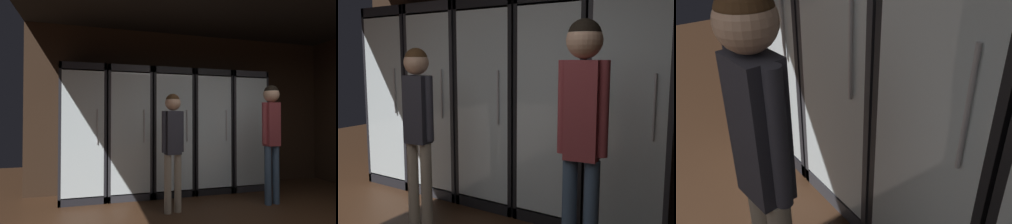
{
  "view_description": "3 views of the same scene",
  "coord_description": "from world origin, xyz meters",
  "views": [
    {
      "loc": [
        -1.97,
        -1.82,
        1.26
      ],
      "look_at": [
        -0.73,
        2.64,
        1.36
      ],
      "focal_mm": 29.63,
      "sensor_mm": 36.0,
      "label": 1
    },
    {
      "loc": [
        1.51,
        -0.64,
        1.49
      ],
      "look_at": [
        -0.37,
        2.29,
        1.02
      ],
      "focal_mm": 41.83,
      "sensor_mm": 36.0,
      "label": 2
    },
    {
      "loc": [
        0.24,
        1.28,
        1.82
      ],
      "look_at": [
        -1.14,
        2.28,
        0.85
      ],
      "focal_mm": 42.23,
      "sensor_mm": 36.0,
      "label": 3
    }
  ],
  "objects": [
    {
      "name": "cooler_left",
      "position": [
        -1.38,
        2.71,
        1.01
      ],
      "size": [
        0.67,
        0.65,
        2.07
      ],
      "color": "#2B2B30",
      "rests_on": "ground"
    },
    {
      "name": "shopper_near",
      "position": [
        -0.91,
        1.74,
        1.01
      ],
      "size": [
        0.31,
        0.21,
        1.59
      ],
      "color": "gray",
      "rests_on": "ground"
    },
    {
      "name": "cooler_center",
      "position": [
        -0.69,
        2.71,
        1.01
      ],
      "size": [
        0.67,
        0.65,
        2.07
      ],
      "color": "black",
      "rests_on": "ground"
    },
    {
      "name": "wall_back",
      "position": [
        0.0,
        3.03,
        1.4
      ],
      "size": [
        6.0,
        0.06,
        2.8
      ],
      "primitive_type": "cube",
      "color": "black",
      "rests_on": "ground"
    },
    {
      "name": "cooler_far_right",
      "position": [
        0.69,
        2.71,
        1.01
      ],
      "size": [
        0.67,
        0.65,
        2.07
      ],
      "color": "#2B2B30",
      "rests_on": "ground"
    },
    {
      "name": "cooler_far_left",
      "position": [
        -2.08,
        2.71,
        1.01
      ],
      "size": [
        0.67,
        0.65,
        2.07
      ],
      "color": "black",
      "rests_on": "ground"
    },
    {
      "name": "shopper_far",
      "position": [
        0.59,
        1.69,
        1.13
      ],
      "size": [
        0.33,
        0.23,
        1.74
      ],
      "color": "#384C66",
      "rests_on": "ground"
    },
    {
      "name": "cooler_right",
      "position": [
        -0.0,
        2.72,
        1.01
      ],
      "size": [
        0.67,
        0.65,
        2.07
      ],
      "color": "black",
      "rests_on": "ground"
    }
  ]
}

